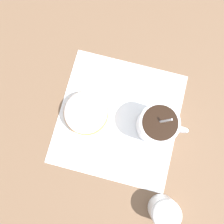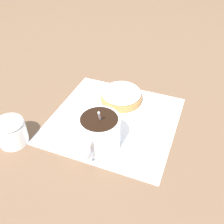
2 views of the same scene
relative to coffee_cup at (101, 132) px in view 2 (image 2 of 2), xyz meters
name	(u,v)px [view 2 (image 2 of 2)]	position (x,y,z in m)	size (l,w,h in m)	color
ground_plane	(114,120)	(-0.09, 0.00, -0.04)	(3.00, 3.00, 0.00)	brown
paper_napkin	(114,120)	(-0.09, 0.00, -0.04)	(0.28, 0.29, 0.00)	white
coffee_cup	(101,132)	(0.00, 0.00, 0.00)	(0.11, 0.08, 0.10)	white
frosted_pastry	(121,95)	(-0.16, -0.01, -0.02)	(0.10, 0.10, 0.04)	#B2753D
sugar_bowl	(11,130)	(0.05, -0.18, -0.01)	(0.06, 0.06, 0.06)	white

